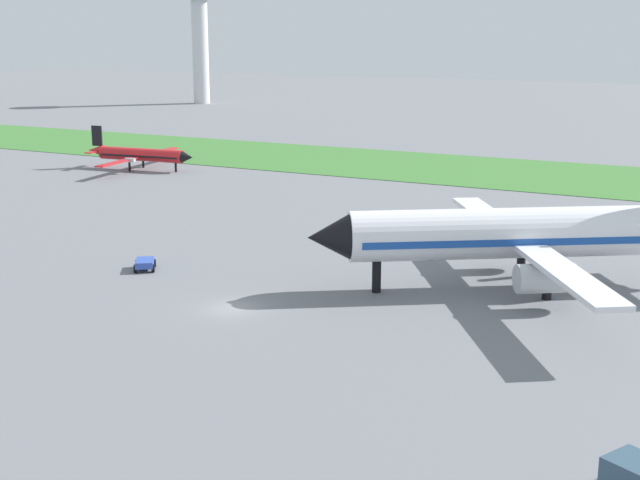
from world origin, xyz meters
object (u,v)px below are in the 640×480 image
(airplane_taxiing_turboprop, at_px, (139,154))
(airplane_midfield_jet, at_px, (522,234))
(baggage_cart_near_gate, at_px, (145,263))
(control_tower, at_px, (200,32))

(airplane_taxiing_turboprop, relative_size, airplane_midfield_jet, 0.67)
(baggage_cart_near_gate, bearing_deg, control_tower, 179.00)
(airplane_midfield_jet, bearing_deg, control_tower, -80.28)
(baggage_cart_near_gate, height_order, control_tower, control_tower)
(airplane_taxiing_turboprop, xyz_separation_m, baggage_cart_near_gate, (35.21, -43.91, -1.71))
(airplane_taxiing_turboprop, bearing_deg, control_tower, 113.54)
(airplane_midfield_jet, distance_m, control_tower, 185.36)
(airplane_midfield_jet, bearing_deg, airplane_taxiing_turboprop, -60.48)
(baggage_cart_near_gate, relative_size, control_tower, 0.09)
(airplane_midfield_jet, relative_size, control_tower, 0.95)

